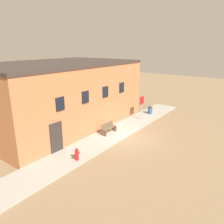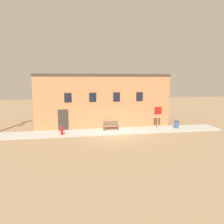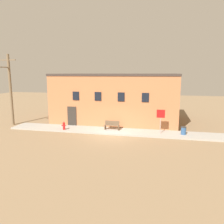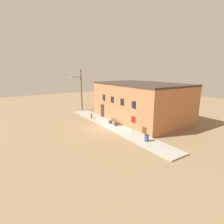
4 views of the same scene
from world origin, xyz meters
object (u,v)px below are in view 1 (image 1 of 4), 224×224
at_px(bench, 109,128).
at_px(trash_bin, 150,110).
at_px(stop_sign, 142,103).
at_px(fire_hydrant, 77,154).

height_order(bench, trash_bin, bench).
xyz_separation_m(stop_sign, bench, (-4.74, 0.40, -1.17)).
bearing_deg(fire_hydrant, bench, 12.63).
bearing_deg(fire_hydrant, trash_bin, 3.75).
height_order(fire_hydrant, trash_bin, fire_hydrant).
relative_size(stop_sign, trash_bin, 3.10).
distance_m(fire_hydrant, bench, 4.83).
xyz_separation_m(fire_hydrant, trash_bin, (11.56, 0.76, -0.03)).
distance_m(fire_hydrant, stop_sign, 9.55).
bearing_deg(stop_sign, trash_bin, 2.87).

